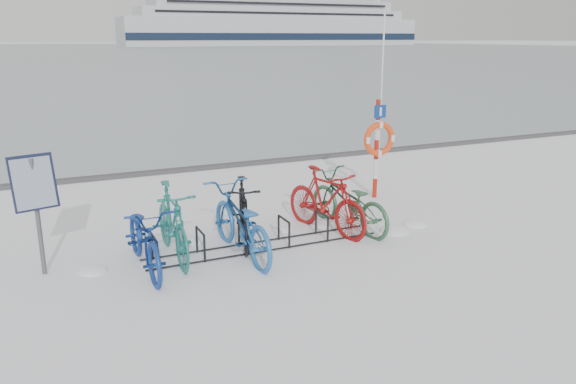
% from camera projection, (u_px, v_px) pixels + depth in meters
% --- Properties ---
extents(ground, '(900.00, 900.00, 0.00)m').
position_uv_depth(ground, '(264.00, 247.00, 9.34)').
color(ground, white).
rests_on(ground, ground).
extents(ice_sheet, '(400.00, 298.00, 0.02)m').
position_uv_depth(ice_sheet, '(39.00, 51.00, 145.30)').
color(ice_sheet, '#9BA7AF').
rests_on(ice_sheet, ground).
extents(quay_edge, '(400.00, 0.25, 0.10)m').
position_uv_depth(quay_edge, '(178.00, 170.00, 14.50)').
color(quay_edge, '#3F3F42').
rests_on(quay_edge, ground).
extents(bike_rack, '(4.00, 0.48, 0.46)m').
position_uv_depth(bike_rack, '(264.00, 237.00, 9.29)').
color(bike_rack, black).
rests_on(bike_rack, ground).
extents(info_board, '(0.64, 0.37, 1.79)m').
position_uv_depth(info_board, '(34.00, 190.00, 7.92)').
color(info_board, '#595B5E').
rests_on(info_board, ground).
extents(lifebuoy_station, '(0.74, 0.22, 3.85)m').
position_uv_depth(lifebuoy_station, '(379.00, 139.00, 11.85)').
color(lifebuoy_station, '#AB1B0D').
rests_on(lifebuoy_station, ground).
extents(cruise_ferry, '(124.39, 23.49, 40.87)m').
position_uv_depth(cruise_ferry, '(273.00, 18.00, 230.25)').
color(cruise_ferry, silver).
rests_on(cruise_ferry, ground).
extents(bike_0, '(0.76, 2.06, 1.07)m').
position_uv_depth(bike_0, '(144.00, 235.00, 8.34)').
color(bike_0, navy).
rests_on(bike_0, ground).
extents(bike_1, '(0.59, 2.01, 1.20)m').
position_uv_depth(bike_1, '(172.00, 221.00, 8.76)').
color(bike_1, '#1D716B').
rests_on(bike_1, ground).
extents(bike_2, '(0.88, 2.24, 1.15)m').
position_uv_depth(bike_2, '(240.00, 220.00, 8.86)').
color(bike_2, '#2364AE').
rests_on(bike_2, ground).
extents(bike_3, '(1.04, 1.93, 1.12)m').
position_uv_depth(bike_3, '(243.00, 211.00, 9.40)').
color(bike_3, black).
rests_on(bike_3, ground).
extents(bike_4, '(1.06, 2.05, 1.19)m').
position_uv_depth(bike_4, '(326.00, 199.00, 9.95)').
color(bike_4, maroon).
rests_on(bike_4, ground).
extents(bike_5, '(1.09, 2.16, 1.08)m').
position_uv_depth(bike_5, '(348.00, 200.00, 10.12)').
color(bike_5, '#2F5F3F').
rests_on(bike_5, ground).
extents(snow_drifts, '(6.14, 1.47, 0.19)m').
position_uv_depth(snow_drifts, '(315.00, 234.00, 9.94)').
color(snow_drifts, white).
rests_on(snow_drifts, ground).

